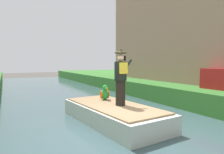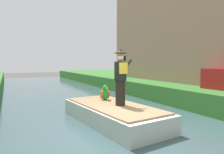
# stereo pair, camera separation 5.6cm
# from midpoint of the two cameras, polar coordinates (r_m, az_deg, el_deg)

# --- Properties ---
(ground_plane) EXTENTS (80.00, 80.00, 0.00)m
(ground_plane) POSITION_cam_midpoint_polar(r_m,az_deg,el_deg) (6.39, 4.12, -15.37)
(ground_plane) COLOR #4C4742
(canal_water) EXTENTS (6.94, 48.00, 0.10)m
(canal_water) POSITION_cam_midpoint_polar(r_m,az_deg,el_deg) (6.38, 4.12, -14.95)
(canal_water) COLOR #3D565B
(canal_water) RESTS_ON ground
(boat) EXTENTS (2.21, 4.36, 0.61)m
(boat) POSITION_cam_midpoint_polar(r_m,az_deg,el_deg) (7.07, 0.01, -10.04)
(boat) COLOR silver
(boat) RESTS_ON canal_water
(person_pirate) EXTENTS (0.61, 0.42, 1.85)m
(person_pirate) POSITION_cam_midpoint_polar(r_m,az_deg,el_deg) (6.77, 2.18, -0.09)
(person_pirate) COLOR black
(person_pirate) RESTS_ON boat
(parrot_plush) EXTENTS (0.36, 0.35, 0.57)m
(parrot_plush) POSITION_cam_midpoint_polar(r_m,az_deg,el_deg) (7.84, -2.22, -4.52)
(parrot_plush) COLOR green
(parrot_plush) RESTS_ON boat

